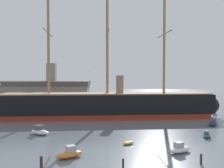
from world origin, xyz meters
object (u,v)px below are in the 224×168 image
at_px(motorboat_alongside_stern, 213,123).
at_px(dockside_warehouse_left, 38,95).
at_px(mooring_piling_left_pair, 123,165).
at_px(seagull_in_flight, 88,72).
at_px(mooring_piling_nearest, 41,164).
at_px(motorboat_foreground_left, 69,154).
at_px(mooring_piling_midwater, 201,159).
at_px(dinghy_near_centre, 128,143).
at_px(motorboat_distant_centre, 134,107).
at_px(dinghy_far_right, 215,114).
at_px(motorboat_foreground_right, 180,149).
at_px(motorboat_mid_left, 40,131).
at_px(motorboat_mid_right, 207,135).
at_px(motorboat_far_left, 36,111).
at_px(tall_ship, 107,105).

xyz_separation_m(motorboat_alongside_stern, dockside_warehouse_left, (-52.25, 31.88, 4.64)).
bearing_deg(mooring_piling_left_pair, seagull_in_flight, 104.85).
bearing_deg(mooring_piling_nearest, seagull_in_flight, 80.62).
bearing_deg(motorboat_foreground_left, mooring_piling_midwater, -8.96).
relative_size(dinghy_near_centre, motorboat_distant_centre, 0.55).
bearing_deg(dinghy_far_right, seagull_in_flight, -149.83).
height_order(motorboat_foreground_right, motorboat_mid_left, motorboat_mid_left).
bearing_deg(motorboat_mid_left, motorboat_mid_right, -4.75).
height_order(motorboat_alongside_stern, motorboat_distant_centre, motorboat_distant_centre).
bearing_deg(motorboat_far_left, motorboat_foreground_right, -51.20).
height_order(motorboat_foreground_right, mooring_piling_left_pair, motorboat_foreground_right).
bearing_deg(motorboat_foreground_right, motorboat_mid_left, 153.35).
height_order(motorboat_foreground_right, motorboat_mid_right, motorboat_foreground_right).
bearing_deg(mooring_piling_midwater, motorboat_distant_centre, 93.76).
xyz_separation_m(motorboat_foreground_left, motorboat_mid_left, (-8.66, 15.62, 0.04)).
relative_size(motorboat_foreground_right, dockside_warehouse_left, 0.11).
xyz_separation_m(motorboat_foreground_left, dinghy_near_centre, (9.66, 7.54, -0.37)).
height_order(motorboat_alongside_stern, dockside_warehouse_left, dockside_warehouse_left).
distance_m(motorboat_mid_right, motorboat_distant_centre, 44.85).
bearing_deg(dockside_warehouse_left, tall_ship, -37.65).
bearing_deg(motorboat_alongside_stern, motorboat_distant_centre, 118.28).
distance_m(motorboat_mid_left, mooring_piling_nearest, 22.01).
xyz_separation_m(motorboat_distant_centre, seagull_in_flight, (-14.06, -36.68, 12.77)).
xyz_separation_m(tall_ship, dinghy_far_right, (34.12, 4.95, -3.65)).
height_order(mooring_piling_left_pair, mooring_piling_midwater, mooring_piling_left_pair).
xyz_separation_m(dinghy_far_right, mooring_piling_left_pair, (-31.80, -47.45, 0.57)).
xyz_separation_m(motorboat_foreground_right, mooring_piling_midwater, (1.56, -5.42, 0.10)).
relative_size(motorboat_mid_right, mooring_piling_midwater, 2.45).
bearing_deg(dinghy_near_centre, dinghy_far_right, 48.83).
distance_m(mooring_piling_nearest, seagull_in_flight, 28.44).
distance_m(motorboat_foreground_right, motorboat_distant_centre, 53.97).
relative_size(mooring_piling_midwater, seagull_in_flight, 1.60).
xyz_separation_m(mooring_piling_nearest, dockside_warehouse_left, (-17.15, 62.41, 4.24)).
bearing_deg(motorboat_mid_left, mooring_piling_nearest, -74.69).
height_order(tall_ship, motorboat_alongside_stern, tall_ship).
distance_m(tall_ship, mooring_piling_nearest, 43.56).
relative_size(motorboat_far_left, seagull_in_flight, 3.83).
distance_m(tall_ship, motorboat_foreground_right, 36.82).
xyz_separation_m(dinghy_near_centre, seagull_in_flight, (-8.35, 12.07, 13.18)).
relative_size(motorboat_foreground_right, motorboat_far_left, 1.31).
bearing_deg(mooring_piling_left_pair, motorboat_far_left, 116.50).
bearing_deg(motorboat_mid_left, motorboat_foreground_right, -26.65).
bearing_deg(motorboat_mid_left, dinghy_far_right, 28.55).
bearing_deg(motorboat_distant_centre, tall_ship, -116.77).
height_order(tall_ship, motorboat_foreground_left, tall_ship).
distance_m(mooring_piling_midwater, seagull_in_flight, 31.59).
xyz_separation_m(tall_ship, seagull_in_flight, (-4.33, -17.40, 9.57)).
relative_size(dinghy_far_right, seagull_in_flight, 2.40).
bearing_deg(motorboat_foreground_right, mooring_piling_midwater, -73.94).
xyz_separation_m(mooring_piling_left_pair, mooring_piling_midwater, (11.30, 2.45, -0.08)).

